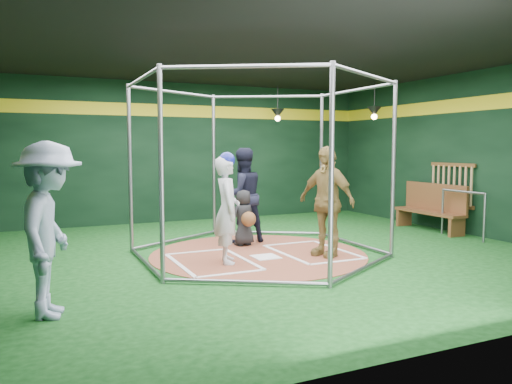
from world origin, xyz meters
name	(u,v)px	position (x,y,z in m)	size (l,w,h in m)	color
room_shell	(258,155)	(0.00, 0.01, 1.75)	(10.10, 9.10, 3.53)	#0D3B11
clay_disc	(258,254)	(0.00, 0.00, 0.01)	(3.80, 3.80, 0.01)	brown
home_plate	(266,257)	(0.00, -0.30, 0.02)	(0.43, 0.43, 0.01)	white
batter_box_left	(212,262)	(-0.95, -0.25, 0.02)	(1.17, 1.77, 0.01)	white
batter_box_right	(312,252)	(0.95, -0.25, 0.02)	(1.17, 1.77, 0.01)	white
batting_cage	(258,170)	(0.00, 0.00, 1.50)	(4.05, 4.67, 3.00)	gray
bat_rack	(452,185)	(4.93, 0.40, 1.05)	(0.07, 1.25, 0.98)	brown
pendant_lamp_near	(278,114)	(2.20, 3.60, 2.74)	(0.34, 0.34, 0.90)	black
pendant_lamp_far	(374,112)	(4.00, 2.00, 2.74)	(0.34, 0.34, 0.90)	black
batter_figure	(227,208)	(-0.74, -0.39, 0.91)	(0.56, 0.72, 1.80)	silver
visitor_leopard	(326,201)	(1.02, -0.59, 0.96)	(1.11, 0.46, 1.90)	tan
catcher_figure	(244,218)	(0.07, 0.81, 0.55)	(0.58, 0.61, 1.07)	black
umpire	(242,195)	(0.17, 1.12, 0.94)	(0.91, 0.71, 1.86)	black
bystander_blue	(49,230)	(-3.45, -1.96, 0.98)	(1.26, 0.73, 1.96)	#95A6C5
dugout_bench	(432,207)	(4.63, 0.67, 0.55)	(0.43, 1.84, 1.07)	brown
steel_railing	(463,206)	(4.55, -0.29, 0.66)	(0.05, 1.15, 0.99)	gray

